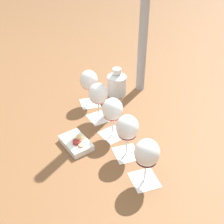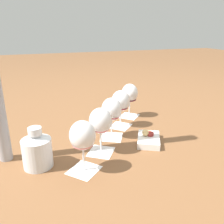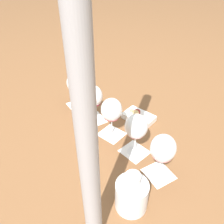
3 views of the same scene
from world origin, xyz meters
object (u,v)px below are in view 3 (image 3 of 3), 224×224
object	(u,v)px
wine_glass_4	(76,84)
snack_dish	(138,117)
umbrella_pole	(83,100)
wine_glass_2	(112,110)
wine_glass_0	(163,150)
wine_glass_1	(136,128)
ceramic_vase	(132,193)
wine_glass_3	(93,97)

from	to	relation	value
wine_glass_4	snack_dish	size ratio (longest dim) A/B	1.08
snack_dish	umbrella_pole	bearing A→B (deg)	173.59
wine_glass_2	umbrella_pole	xyz separation A→B (m)	(-0.46, -0.04, 0.36)
wine_glass_0	wine_glass_2	size ratio (longest dim) A/B	1.00
wine_glass_0	wine_glass_1	bearing A→B (deg)	47.20
snack_dish	umbrella_pole	xyz separation A→B (m)	(-0.59, 0.07, 0.47)
umbrella_pole	ceramic_vase	bearing A→B (deg)	-39.69
wine_glass_3	snack_dish	bearing A→B (deg)	-77.53
wine_glass_0	snack_dish	world-z (taller)	wine_glass_0
wine_glass_2	snack_dish	bearing A→B (deg)	-39.23
umbrella_pole	wine_glass_0	bearing A→B (deg)	-34.30
wine_glass_1	ceramic_vase	world-z (taller)	wine_glass_1
wine_glass_0	wine_glass_3	bearing A→B (deg)	50.07
wine_glass_4	ceramic_vase	xyz separation A→B (m)	(-0.53, -0.36, -0.07)
wine_glass_2	wine_glass_4	bearing A→B (deg)	50.43
wine_glass_3	wine_glass_4	size ratio (longest dim) A/B	1.00
wine_glass_2	wine_glass_0	bearing A→B (deg)	-130.91
wine_glass_0	ceramic_vase	bearing A→B (deg)	150.31
wine_glass_1	wine_glass_4	size ratio (longest dim) A/B	1.00
snack_dish	wine_glass_0	bearing A→B (deg)	-160.41
wine_glass_1	ceramic_vase	xyz separation A→B (m)	(-0.25, -0.02, -0.06)
wine_glass_0	wine_glass_2	xyz separation A→B (m)	(0.19, 0.22, 0.00)
wine_glass_0	umbrella_pole	xyz separation A→B (m)	(-0.27, 0.18, 0.36)
wine_glass_1	umbrella_pole	world-z (taller)	umbrella_pole
wine_glass_0	umbrella_pole	size ratio (longest dim) A/B	0.19
wine_glass_0	wine_glass_2	bearing A→B (deg)	49.09
wine_glass_0	umbrella_pole	distance (m)	0.48
wine_glass_2	snack_dish	xyz separation A→B (m)	(0.13, -0.11, -0.12)
wine_glass_1	wine_glass_3	xyz separation A→B (m)	(0.18, 0.22, 0.00)
wine_glass_3	ceramic_vase	bearing A→B (deg)	-150.29
wine_glass_3	wine_glass_4	distance (m)	0.16
wine_glass_2	wine_glass_3	size ratio (longest dim) A/B	1.00
wine_glass_0	wine_glass_3	size ratio (longest dim) A/B	1.00
wine_glass_1	wine_glass_2	world-z (taller)	same
wine_glass_3	snack_dish	xyz separation A→B (m)	(0.05, -0.22, -0.12)
umbrella_pole	wine_glass_3	bearing A→B (deg)	15.33
wine_glass_1	wine_glass_4	world-z (taller)	same
wine_glass_3	wine_glass_2	bearing A→B (deg)	-127.81
wine_glass_2	wine_glass_3	xyz separation A→B (m)	(0.08, 0.11, 0.00)
wine_glass_3	umbrella_pole	size ratio (longest dim) A/B	0.19
ceramic_vase	wine_glass_3	bearing A→B (deg)	29.71
wine_glass_0	wine_glass_3	world-z (taller)	same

